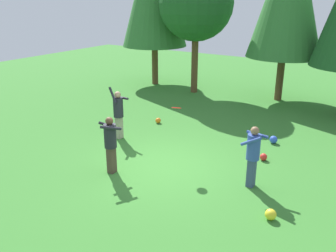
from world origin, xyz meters
TOP-DOWN VIEW (x-y plane):
  - ground_plane at (0.00, 0.00)m, footprint 40.00×40.00m
  - person_thrower at (-2.53, 1.00)m, footprint 0.59×0.58m
  - person_catcher at (2.57, 0.24)m, footprint 0.58×0.50m
  - person_bystander at (-1.01, -1.14)m, footprint 0.73×0.74m
  - frisbee at (0.21, 0.34)m, footprint 0.34×0.34m
  - ball_red at (2.33, 1.95)m, footprint 0.22×0.22m
  - ball_yellow at (3.50, -0.97)m, footprint 0.26×0.26m
  - ball_orange at (-2.28, 3.03)m, footprint 0.21×0.21m
  - ball_blue at (2.16, 3.45)m, footprint 0.26×0.26m
  - tree_left at (-3.46, 8.06)m, footprint 3.62×3.62m

SIDE VIEW (x-z plane):
  - ground_plane at x=0.00m, z-range 0.00..0.00m
  - ball_orange at x=-2.28m, z-range 0.00..0.21m
  - ball_red at x=2.33m, z-range 0.00..0.22m
  - ball_yellow at x=3.50m, z-range 0.00..0.26m
  - ball_blue at x=2.16m, z-range 0.00..0.26m
  - person_bystander at x=-1.01m, z-range 0.15..1.80m
  - person_catcher at x=2.57m, z-range 0.15..1.81m
  - person_thrower at x=-2.53m, z-range 0.08..1.93m
  - frisbee at x=0.21m, z-range 1.67..1.79m
  - tree_left at x=-3.46m, z-range 1.26..7.44m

